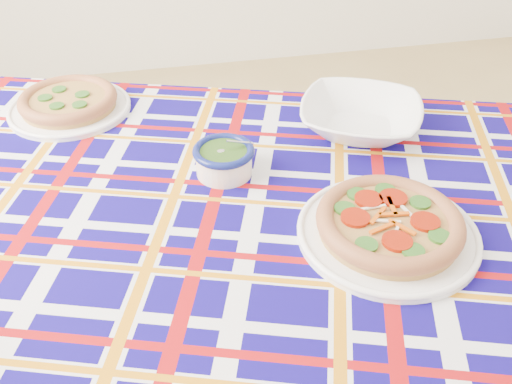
{
  "coord_description": "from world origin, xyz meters",
  "views": [
    {
      "loc": [
        -0.46,
        -1.18,
        1.44
      ],
      "look_at": [
        -0.28,
        -0.33,
        0.79
      ],
      "focal_mm": 40.0,
      "sensor_mm": 36.0,
      "label": 1
    }
  ],
  "objects": [
    {
      "name": "serving_bowl",
      "position": [
        0.01,
        -0.13,
        0.8
      ],
      "size": [
        0.36,
        0.36,
        0.07
      ],
      "primitive_type": "imported",
      "rotation": [
        0.0,
        0.0,
        -0.46
      ],
      "color": "white",
      "rests_on": "tablecloth"
    },
    {
      "name": "tablecloth",
      "position": [
        -0.22,
        -0.41,
        0.71
      ],
      "size": [
        1.91,
        1.52,
        0.11
      ],
      "primitive_type": null,
      "rotation": [
        0.0,
        0.0,
        -0.33
      ],
      "color": "#0E0562",
      "rests_on": "dining_table"
    },
    {
      "name": "main_focaccia_plate",
      "position": [
        -0.08,
        -0.49,
        0.8
      ],
      "size": [
        0.45,
        0.45,
        0.06
      ],
      "primitive_type": null,
      "rotation": [
        0.0,
        0.0,
        -0.48
      ],
      "color": "#A9793C",
      "rests_on": "tablecloth"
    },
    {
      "name": "dining_table",
      "position": [
        -0.22,
        -0.41,
        0.69
      ],
      "size": [
        1.87,
        1.48,
        0.76
      ],
      "rotation": [
        0.0,
        0.0,
        -0.33
      ],
      "color": "brown",
      "rests_on": "floor"
    },
    {
      "name": "floor",
      "position": [
        0.0,
        0.0,
        0.0
      ],
      "size": [
        4.0,
        4.0,
        0.0
      ],
      "primitive_type": "plane",
      "color": "tan",
      "rests_on": "ground"
    },
    {
      "name": "second_focaccia_plate",
      "position": [
        -0.65,
        0.1,
        0.8
      ],
      "size": [
        0.4,
        0.4,
        0.05
      ],
      "primitive_type": null,
      "rotation": [
        0.0,
        0.0,
        -0.47
      ],
      "color": "#A9793C",
      "rests_on": "tablecloth"
    },
    {
      "name": "pesto_bowl",
      "position": [
        -0.33,
        -0.23,
        0.81
      ],
      "size": [
        0.17,
        0.17,
        0.07
      ],
      "primitive_type": null,
      "rotation": [
        0.0,
        0.0,
        -0.45
      ],
      "color": "#1D3A10",
      "rests_on": "tablecloth"
    }
  ]
}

